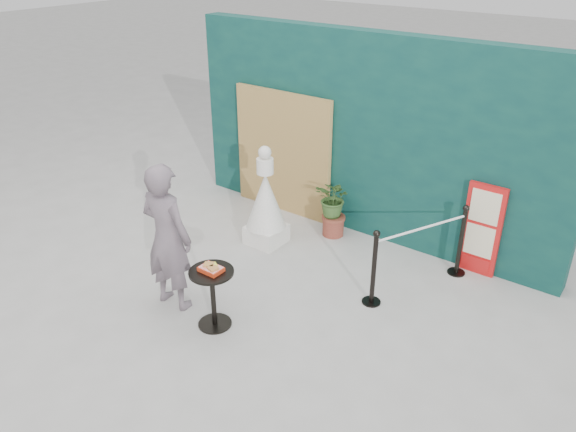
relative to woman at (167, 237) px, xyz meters
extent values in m
plane|color=#ADAAA5|center=(0.89, 0.01, -0.94)|extent=(60.00, 60.00, 0.00)
cube|color=#0A3030|center=(0.89, 3.16, 0.56)|extent=(6.00, 0.30, 3.00)
cube|color=tan|center=(-0.51, 2.95, 0.06)|extent=(1.80, 0.08, 2.00)
imported|color=#685960|center=(0.00, 0.00, 0.00)|extent=(0.72, 0.50, 1.88)
cube|color=red|center=(2.79, 2.97, -0.29)|extent=(0.50, 0.06, 1.30)
cube|color=beige|center=(2.79, 2.94, 0.06)|extent=(0.38, 0.02, 0.45)
cube|color=beige|center=(2.79, 2.94, -0.44)|extent=(0.38, 0.02, 0.45)
cube|color=red|center=(2.79, 2.94, -0.79)|extent=(0.38, 0.02, 0.18)
cube|color=white|center=(-0.02, 1.90, -0.80)|extent=(0.51, 0.51, 0.28)
cone|color=silver|center=(-0.02, 1.90, -0.24)|extent=(0.60, 0.60, 0.84)
cylinder|color=white|center=(-0.02, 1.90, 0.29)|extent=(0.24, 0.24, 0.22)
sphere|color=silver|center=(-0.02, 1.90, 0.50)|extent=(0.19, 0.19, 0.19)
cylinder|color=black|center=(0.72, -0.02, -0.93)|extent=(0.40, 0.40, 0.02)
cylinder|color=black|center=(0.72, -0.02, -0.58)|extent=(0.06, 0.06, 0.72)
cylinder|color=black|center=(0.72, -0.02, -0.20)|extent=(0.52, 0.52, 0.03)
cube|color=red|center=(0.72, -0.02, -0.16)|extent=(0.26, 0.19, 0.05)
cube|color=red|center=(0.72, -0.02, -0.14)|extent=(0.24, 0.17, 0.00)
cube|color=tan|center=(0.68, -0.01, -0.12)|extent=(0.15, 0.14, 0.02)
cube|color=#D79D4E|center=(0.77, -0.04, -0.12)|extent=(0.13, 0.13, 0.02)
cone|color=#F5FA41|center=(0.74, 0.03, -0.10)|extent=(0.06, 0.06, 0.06)
cylinder|color=brown|center=(0.65, 2.70, -0.80)|extent=(0.32, 0.32, 0.27)
cylinder|color=brown|center=(0.65, 2.70, -0.65)|extent=(0.36, 0.36, 0.05)
imported|color=#335323|center=(0.65, 2.70, -0.33)|extent=(0.54, 0.46, 0.60)
cylinder|color=black|center=(2.00, 1.48, -0.93)|extent=(0.24, 0.24, 0.02)
cylinder|color=black|center=(2.00, 1.48, -0.46)|extent=(0.06, 0.06, 0.96)
sphere|color=black|center=(2.00, 1.48, 0.05)|extent=(0.09, 0.09, 0.09)
cylinder|color=black|center=(2.60, 2.78, -0.93)|extent=(0.24, 0.24, 0.02)
cylinder|color=black|center=(2.60, 2.78, -0.46)|extent=(0.06, 0.06, 0.96)
sphere|color=black|center=(2.60, 2.78, 0.05)|extent=(0.09, 0.09, 0.09)
cylinder|color=white|center=(2.30, 2.13, -0.06)|extent=(0.63, 1.31, 0.03)
camera|label=1|loc=(4.63, -3.82, 3.25)|focal=35.00mm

